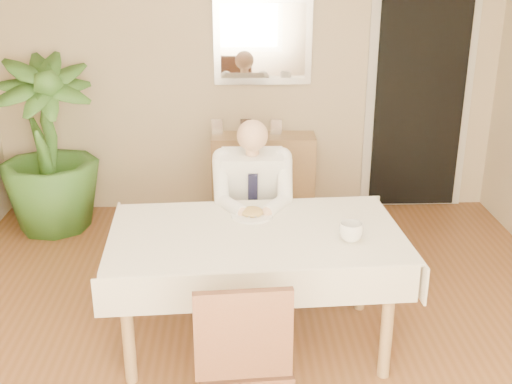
{
  "coord_description": "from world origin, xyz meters",
  "views": [
    {
      "loc": [
        -0.12,
        -3.2,
        2.3
      ],
      "look_at": [
        0.0,
        0.35,
        0.95
      ],
      "focal_mm": 45.0,
      "sensor_mm": 36.0,
      "label": 1
    }
  ],
  "objects_px": {
    "chair_far": "(252,211)",
    "seated_man": "(253,203)",
    "chair_near": "(243,355)",
    "coffee_mug": "(351,232)",
    "sideboard": "(263,175)",
    "potted_palm": "(47,146)",
    "dining_table": "(256,244)"
  },
  "relations": [
    {
      "from": "chair_far",
      "to": "seated_man",
      "type": "bearing_deg",
      "value": -84.67
    },
    {
      "from": "chair_near",
      "to": "chair_far",
      "type": "bearing_deg",
      "value": 83.06
    },
    {
      "from": "coffee_mug",
      "to": "chair_far",
      "type": "bearing_deg",
      "value": 117.39
    },
    {
      "from": "chair_far",
      "to": "sideboard",
      "type": "height_order",
      "value": "chair_far"
    },
    {
      "from": "chair_far",
      "to": "coffee_mug",
      "type": "bearing_deg",
      "value": -57.28
    },
    {
      "from": "coffee_mug",
      "to": "potted_palm",
      "type": "height_order",
      "value": "potted_palm"
    },
    {
      "from": "dining_table",
      "to": "sideboard",
      "type": "xyz_separation_m",
      "value": [
        0.14,
        2.1,
        -0.3
      ]
    },
    {
      "from": "dining_table",
      "to": "chair_far",
      "type": "height_order",
      "value": "chair_far"
    },
    {
      "from": "dining_table",
      "to": "chair_near",
      "type": "relative_size",
      "value": 1.91
    },
    {
      "from": "dining_table",
      "to": "sideboard",
      "type": "relative_size",
      "value": 1.91
    },
    {
      "from": "chair_near",
      "to": "sideboard",
      "type": "height_order",
      "value": "chair_near"
    },
    {
      "from": "seated_man",
      "to": "coffee_mug",
      "type": "height_order",
      "value": "seated_man"
    },
    {
      "from": "sideboard",
      "to": "potted_palm",
      "type": "height_order",
      "value": "potted_palm"
    },
    {
      "from": "dining_table",
      "to": "potted_palm",
      "type": "height_order",
      "value": "potted_palm"
    },
    {
      "from": "coffee_mug",
      "to": "sideboard",
      "type": "relative_size",
      "value": 0.15
    },
    {
      "from": "dining_table",
      "to": "seated_man",
      "type": "xyz_separation_m",
      "value": [
        -0.0,
        0.59,
        0.02
      ]
    },
    {
      "from": "chair_near",
      "to": "coffee_mug",
      "type": "distance_m",
      "value": 1.01
    },
    {
      "from": "seated_man",
      "to": "chair_near",
      "type": "bearing_deg",
      "value": -93.46
    },
    {
      "from": "seated_man",
      "to": "coffee_mug",
      "type": "bearing_deg",
      "value": -54.21
    },
    {
      "from": "chair_far",
      "to": "sideboard",
      "type": "xyz_separation_m",
      "value": [
        0.14,
        1.22,
        -0.14
      ]
    },
    {
      "from": "dining_table",
      "to": "coffee_mug",
      "type": "bearing_deg",
      "value": -18.53
    },
    {
      "from": "chair_far",
      "to": "coffee_mug",
      "type": "height_order",
      "value": "chair_far"
    },
    {
      "from": "chair_far",
      "to": "sideboard",
      "type": "bearing_deg",
      "value": 88.87
    },
    {
      "from": "dining_table",
      "to": "sideboard",
      "type": "distance_m",
      "value": 2.13
    },
    {
      "from": "chair_far",
      "to": "sideboard",
      "type": "distance_m",
      "value": 1.23
    },
    {
      "from": "chair_far",
      "to": "potted_palm",
      "type": "relative_size",
      "value": 0.61
    },
    {
      "from": "seated_man",
      "to": "sideboard",
      "type": "height_order",
      "value": "seated_man"
    },
    {
      "from": "dining_table",
      "to": "sideboard",
      "type": "bearing_deg",
      "value": 82.93
    },
    {
      "from": "chair_near",
      "to": "potted_palm",
      "type": "bearing_deg",
      "value": 116.69
    },
    {
      "from": "sideboard",
      "to": "seated_man",
      "type": "bearing_deg",
      "value": -93.95
    },
    {
      "from": "chair_near",
      "to": "seated_man",
      "type": "height_order",
      "value": "seated_man"
    },
    {
      "from": "coffee_mug",
      "to": "chair_near",
      "type": "bearing_deg",
      "value": -129.72
    }
  ]
}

